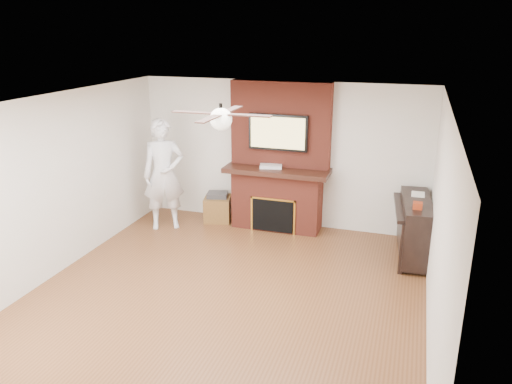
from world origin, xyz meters
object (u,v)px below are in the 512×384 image
(person, at_px, (164,175))
(side_table, at_px, (218,208))
(fireplace, at_px, (278,172))
(piano, at_px, (414,227))

(person, distance_m, side_table, 1.17)
(side_table, bearing_deg, fireplace, -10.26)
(side_table, xyz_separation_m, piano, (3.38, -0.48, 0.24))
(fireplace, relative_size, piano, 1.76)
(person, xyz_separation_m, piano, (4.12, 0.08, -0.47))
(piano, bearing_deg, fireplace, 161.19)
(fireplace, relative_size, person, 1.31)
(person, relative_size, piano, 1.35)
(fireplace, xyz_separation_m, side_table, (-1.10, -0.07, -0.75))
(piano, bearing_deg, person, 175.88)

